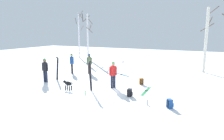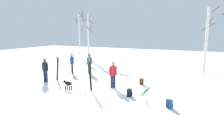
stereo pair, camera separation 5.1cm
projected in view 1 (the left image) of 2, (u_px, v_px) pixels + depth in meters
name	position (u px, v px, depth m)	size (l,w,h in m)	color
ground_plane	(91.00, 91.00, 12.52)	(60.00, 60.00, 0.00)	white
person_0	(89.00, 62.00, 17.54)	(0.52, 0.34, 1.72)	#72604C
person_1	(113.00, 73.00, 13.09)	(0.37, 0.42, 1.72)	#1E2338
person_2	(45.00, 69.00, 14.62)	(0.52, 0.34, 1.72)	#1E2338
person_3	(72.00, 62.00, 17.71)	(0.35, 0.44, 1.72)	black
dog	(68.00, 84.00, 12.77)	(0.89, 0.32, 0.57)	black
ski_pair_planted_0	(57.00, 68.00, 15.29)	(0.17, 0.21, 1.76)	black
ski_pair_planted_1	(90.00, 76.00, 12.45)	(0.18, 0.16, 1.84)	black
ski_pair_lying_0	(122.00, 75.00, 17.28)	(1.72, 1.05, 0.05)	blue
ski_pair_lying_1	(146.00, 91.00, 12.53)	(0.25, 1.92, 0.05)	green
ski_poles_0	(123.00, 71.00, 14.42)	(0.07, 0.24, 1.54)	#B2B2BC
backpack_0	(170.00, 104.00, 9.74)	(0.35, 0.34, 0.44)	#1E4C99
backpack_1	(141.00, 81.00, 14.06)	(0.33, 0.34, 0.44)	#99591E
backpack_2	(130.00, 93.00, 11.49)	(0.29, 0.27, 0.44)	black
water_bottle_0	(147.00, 103.00, 10.21)	(0.08, 0.08, 0.23)	silver
water_bottle_1	(85.00, 93.00, 11.80)	(0.06, 0.06, 0.26)	green
birch_tree_0	(79.00, 34.00, 27.47)	(1.20, 1.20, 6.28)	silver
birch_tree_1	(88.00, 35.00, 26.08)	(1.46, 1.55, 5.82)	white
birch_tree_2	(206.00, 39.00, 17.69)	(1.34, 0.93, 5.62)	silver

